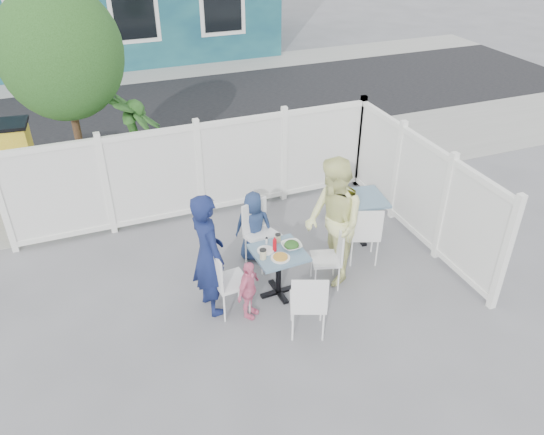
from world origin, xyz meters
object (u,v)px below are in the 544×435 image
object	(u,v)px
woman	(333,223)
man	(208,255)
chair_left	(225,278)
spare_table	(361,207)
chair_right	(331,254)
chair_near	(309,301)
main_table	(279,261)
utility_cabinet	(12,165)
chair_back	(260,229)
toddler	(249,290)
boy	(254,226)

from	to	relation	value
woman	man	bearing A→B (deg)	-84.65
chair_left	spare_table	bearing A→B (deg)	105.02
chair_right	woman	bearing A→B (deg)	-11.83
chair_near	chair_left	bearing A→B (deg)	157.05
chair_left	man	size ratio (longest dim) A/B	0.55
main_table	chair_right	size ratio (longest dim) A/B	0.79
utility_cabinet	chair_left	world-z (taller)	utility_cabinet
chair_back	chair_near	distance (m)	1.62
woman	toddler	xyz separation A→B (m)	(-1.31, -0.34, -0.49)
boy	toddler	xyz separation A→B (m)	(-0.48, -1.17, -0.12)
man	toddler	bearing A→B (deg)	-140.56
chair_near	man	bearing A→B (deg)	157.28
woman	boy	distance (m)	1.23
spare_table	toddler	distance (m)	2.43
chair_left	main_table	bearing A→B (deg)	91.52
chair_right	man	size ratio (longest dim) A/B	0.52
chair_right	chair_left	bearing A→B (deg)	106.48
utility_cabinet	chair_left	size ratio (longest dim) A/B	1.48
utility_cabinet	main_table	world-z (taller)	utility_cabinet
spare_table	woman	size ratio (longest dim) A/B	0.42
chair_left	boy	xyz separation A→B (m)	(0.73, 0.98, -0.00)
spare_table	chair_right	world-z (taller)	chair_right
toddler	woman	bearing A→B (deg)	-28.07
toddler	chair_right	bearing A→B (deg)	-33.19
chair_right	utility_cabinet	bearing A→B (deg)	60.71
chair_near	boy	bearing A→B (deg)	113.54
woman	toddler	bearing A→B (deg)	-70.40
chair_left	chair_back	world-z (taller)	chair_back
chair_back	chair_near	bearing A→B (deg)	69.64
chair_left	chair_right	bearing A→B (deg)	85.73
spare_table	woman	world-z (taller)	woman
utility_cabinet	chair_back	world-z (taller)	utility_cabinet
main_table	man	size ratio (longest dim) A/B	0.41
utility_cabinet	toddler	bearing A→B (deg)	-51.78
main_table	chair_right	distance (m)	0.73
chair_back	man	size ratio (longest dim) A/B	0.57
chair_right	chair_near	size ratio (longest dim) A/B	0.92
main_table	woman	world-z (taller)	woman
woman	spare_table	bearing A→B (deg)	135.15
spare_table	man	size ratio (longest dim) A/B	0.45
spare_table	woman	xyz separation A→B (m)	(-0.86, -0.73, 0.35)
chair_left	boy	size ratio (longest dim) A/B	0.87
chair_left	woman	distance (m)	1.61
toddler	chair_near	bearing A→B (deg)	-89.82
spare_table	chair_back	world-z (taller)	chair_back
chair_right	toddler	bearing A→B (deg)	115.28
utility_cabinet	toddler	xyz separation A→B (m)	(2.74, -4.21, -0.27)
spare_table	boy	xyz separation A→B (m)	(-1.69, 0.10, -0.01)
chair_left	boy	distance (m)	1.22
utility_cabinet	chair_near	world-z (taller)	utility_cabinet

